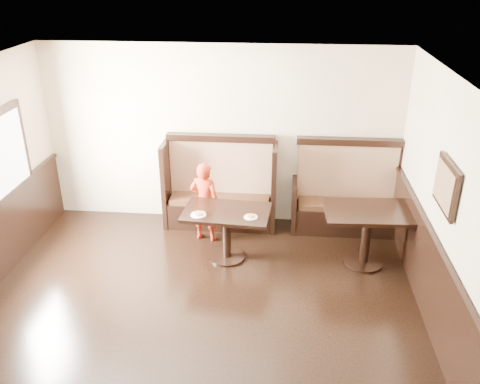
# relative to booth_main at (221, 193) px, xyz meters

# --- Properties ---
(ground) EXTENTS (7.00, 7.00, 0.00)m
(ground) POSITION_rel_booth_main_xyz_m (0.00, -3.30, -0.53)
(ground) COLOR black
(ground) RESTS_ON ground
(room_shell) EXTENTS (7.00, 7.00, 7.00)m
(room_shell) POSITION_rel_booth_main_xyz_m (-0.30, -3.01, 0.14)
(room_shell) COLOR beige
(room_shell) RESTS_ON ground
(booth_main) EXTENTS (1.75, 0.72, 1.45)m
(booth_main) POSITION_rel_booth_main_xyz_m (0.00, 0.00, 0.00)
(booth_main) COLOR black
(booth_main) RESTS_ON ground
(booth_neighbor) EXTENTS (1.65, 0.72, 1.45)m
(booth_neighbor) POSITION_rel_booth_main_xyz_m (1.95, -0.00, -0.05)
(booth_neighbor) COLOR black
(booth_neighbor) RESTS_ON ground
(table_main) EXTENTS (1.23, 0.82, 0.75)m
(table_main) POSITION_rel_booth_main_xyz_m (0.22, -1.05, 0.05)
(table_main) COLOR black
(table_main) RESTS_ON ground
(table_neighbor) EXTENTS (1.23, 0.84, 0.83)m
(table_neighbor) POSITION_rel_booth_main_xyz_m (2.14, -1.00, 0.10)
(table_neighbor) COLOR black
(table_neighbor) RESTS_ON ground
(child) EXTENTS (0.51, 0.39, 1.25)m
(child) POSITION_rel_booth_main_xyz_m (-0.16, -0.54, 0.10)
(child) COLOR #A92612
(child) RESTS_ON ground
(pizza_plate_left) EXTENTS (0.21, 0.21, 0.04)m
(pizza_plate_left) POSITION_rel_booth_main_xyz_m (-0.15, -1.20, 0.24)
(pizza_plate_left) COLOR white
(pizza_plate_left) RESTS_ON table_main
(pizza_plate_right) EXTENTS (0.19, 0.19, 0.03)m
(pizza_plate_right) POSITION_rel_booth_main_xyz_m (0.56, -1.20, 0.24)
(pizza_plate_right) COLOR white
(pizza_plate_right) RESTS_ON table_main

